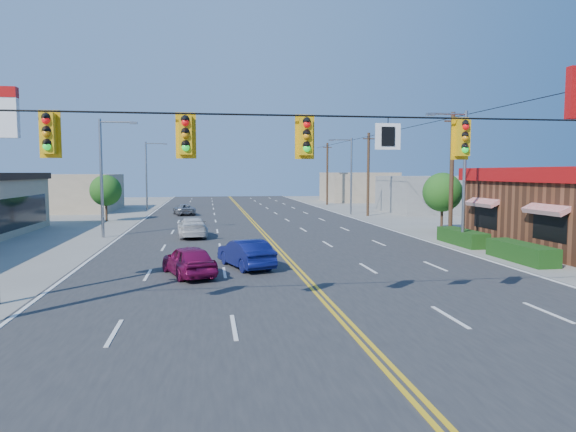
{
  "coord_description": "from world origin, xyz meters",
  "views": [
    {
      "loc": [
        -3.94,
        -14.22,
        4.42
      ],
      "look_at": [
        0.11,
        11.55,
        2.2
      ],
      "focal_mm": 32.0,
      "sensor_mm": 36.0,
      "label": 1
    }
  ],
  "objects": [
    {
      "name": "streetlight_sw",
      "position": [
        -10.79,
        22.0,
        4.51
      ],
      "size": [
        2.55,
        0.25,
        8.0
      ],
      "color": "gray",
      "rests_on": "ground"
    },
    {
      "name": "tree_west",
      "position": [
        -13.0,
        34.0,
        2.79
      ],
      "size": [
        2.8,
        2.8,
        4.2
      ],
      "color": "#47301E",
      "rests_on": "ground"
    },
    {
      "name": "streetlight_nw",
      "position": [
        -10.79,
        48.0,
        4.51
      ],
      "size": [
        2.55,
        0.25,
        8.0
      ],
      "color": "gray",
      "rests_on": "ground"
    },
    {
      "name": "road",
      "position": [
        0.0,
        20.0,
        0.03
      ],
      "size": [
        20.0,
        120.0,
        0.06
      ],
      "primitive_type": "cube",
      "color": "#2D2D30",
      "rests_on": "ground"
    },
    {
      "name": "streetlight_se",
      "position": [
        10.79,
        14.0,
        4.51
      ],
      "size": [
        2.55,
        0.25,
        8.0
      ],
      "color": "gray",
      "rests_on": "ground"
    },
    {
      "name": "car_silver",
      "position": [
        -6.35,
        39.45,
        0.56
      ],
      "size": [
        2.6,
        4.3,
        1.12
      ],
      "primitive_type": "imported",
      "rotation": [
        0.0,
        0.0,
        3.34
      ],
      "color": "#95959A",
      "rests_on": "ground"
    },
    {
      "name": "ground",
      "position": [
        0.0,
        0.0,
        0.0
      ],
      "size": [
        160.0,
        160.0,
        0.0
      ],
      "primitive_type": "plane",
      "color": "gray",
      "rests_on": "ground"
    },
    {
      "name": "car_magenta",
      "position": [
        -4.76,
        7.59,
        0.65
      ],
      "size": [
        2.68,
        4.14,
        1.31
      ],
      "primitive_type": "imported",
      "rotation": [
        0.0,
        0.0,
        3.46
      ],
      "color": "maroon",
      "rests_on": "ground"
    },
    {
      "name": "utility_pole_far",
      "position": [
        12.2,
        54.0,
        4.2
      ],
      "size": [
        0.28,
        0.28,
        8.4
      ],
      "primitive_type": "cylinder",
      "color": "#47301E",
      "rests_on": "ground"
    },
    {
      "name": "tree_kfc_rear",
      "position": [
        13.5,
        22.0,
        2.93
      ],
      "size": [
        2.94,
        2.94,
        4.41
      ],
      "color": "#47301E",
      "rests_on": "ground"
    },
    {
      "name": "signal_span",
      "position": [
        -0.12,
        0.0,
        4.89
      ],
      "size": [
        24.32,
        0.34,
        9.0
      ],
      "color": "#47301E",
      "rests_on": "ground"
    },
    {
      "name": "bld_west_far",
      "position": [
        -20.0,
        48.0,
        2.1
      ],
      "size": [
        11.0,
        12.0,
        4.2
      ],
      "primitive_type": "cube",
      "color": "tan",
      "rests_on": "ground"
    },
    {
      "name": "utility_pole_mid",
      "position": [
        12.2,
        36.0,
        4.2
      ],
      "size": [
        0.28,
        0.28,
        8.4
      ],
      "primitive_type": "cylinder",
      "color": "#47301E",
      "rests_on": "ground"
    },
    {
      "name": "streetlight_ne",
      "position": [
        10.79,
        38.0,
        4.51
      ],
      "size": [
        2.55,
        0.25,
        8.0
      ],
      "color": "gray",
      "rests_on": "ground"
    },
    {
      "name": "car_white",
      "position": [
        -4.98,
        20.86,
        0.67
      ],
      "size": [
        2.21,
        4.74,
        1.34
      ],
      "primitive_type": "imported",
      "rotation": [
        0.0,
        0.0,
        3.22
      ],
      "color": "silver",
      "rests_on": "ground"
    },
    {
      "name": "bld_east_far",
      "position": [
        19.0,
        62.0,
        2.2
      ],
      "size": [
        10.0,
        10.0,
        4.4
      ],
      "primitive_type": "cube",
      "color": "tan",
      "rests_on": "ground"
    },
    {
      "name": "car_blue",
      "position": [
        -2.24,
        9.12,
        0.65
      ],
      "size": [
        2.55,
        4.2,
        1.31
      ],
      "primitive_type": "imported",
      "rotation": [
        0.0,
        0.0,
        3.46
      ],
      "color": "#0E1456",
      "rests_on": "ground"
    },
    {
      "name": "utility_pole_near",
      "position": [
        12.2,
        18.0,
        4.2
      ],
      "size": [
        0.28,
        0.28,
        8.4
      ],
      "primitive_type": "cylinder",
      "color": "#47301E",
      "rests_on": "ground"
    },
    {
      "name": "bld_east_mid",
      "position": [
        22.0,
        40.0,
        2.0
      ],
      "size": [
        12.0,
        10.0,
        4.0
      ],
      "primitive_type": "cube",
      "color": "gray",
      "rests_on": "ground"
    }
  ]
}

